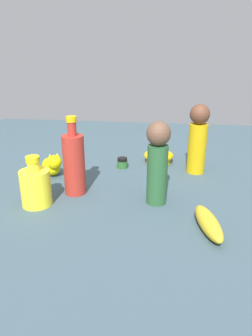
# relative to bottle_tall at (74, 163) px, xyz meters

# --- Properties ---
(ground) EXTENTS (2.00, 2.00, 0.00)m
(ground) POSITION_rel_bottle_tall_xyz_m (-0.15, -0.12, -0.10)
(ground) COLOR #384C56
(bottle_tall) EXTENTS (0.07, 0.07, 0.25)m
(bottle_tall) POSITION_rel_bottle_tall_xyz_m (0.00, 0.00, 0.00)
(bottle_tall) COLOR #A62B21
(bottle_tall) RESTS_ON ground
(person_figure_child) EXTENTS (0.08, 0.08, 0.26)m
(person_figure_child) POSITION_rel_bottle_tall_xyz_m (-0.40, -0.25, 0.03)
(person_figure_child) COLOR #C49C0C
(person_figure_child) RESTS_ON ground
(bowl) EXTENTS (0.12, 0.12, 0.04)m
(bowl) POSITION_rel_bottle_tall_xyz_m (-0.26, -0.34, -0.08)
(bowl) COLOR #B9AE0F
(bowl) RESTS_ON ground
(person_figure_adult) EXTENTS (0.07, 0.07, 0.25)m
(person_figure_adult) POSITION_rel_bottle_tall_xyz_m (-0.26, 0.03, 0.03)
(person_figure_adult) COLOR #25542D
(person_figure_adult) RESTS_ON ground
(bottle_short) EXTENTS (0.09, 0.09, 0.15)m
(bottle_short) POSITION_rel_bottle_tall_xyz_m (0.09, 0.10, -0.04)
(bottle_short) COLOR yellow
(bottle_short) RESTS_ON ground
(nail_polish_jar) EXTENTS (0.04, 0.04, 0.04)m
(nail_polish_jar) POSITION_rel_bottle_tall_xyz_m (-0.12, -0.25, -0.08)
(nail_polish_jar) COLOR #2C5D2A
(nail_polish_jar) RESTS_ON ground
(cat_figurine) EXTENTS (0.11, 0.11, 0.09)m
(cat_figurine) POSITION_rel_bottle_tall_xyz_m (0.13, -0.13, -0.06)
(cat_figurine) COLOR yellow
(cat_figurine) RESTS_ON ground
(banana) EXTENTS (0.08, 0.18, 0.05)m
(banana) POSITION_rel_bottle_tall_xyz_m (-0.40, 0.18, -0.08)
(banana) COLOR gold
(banana) RESTS_ON ground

